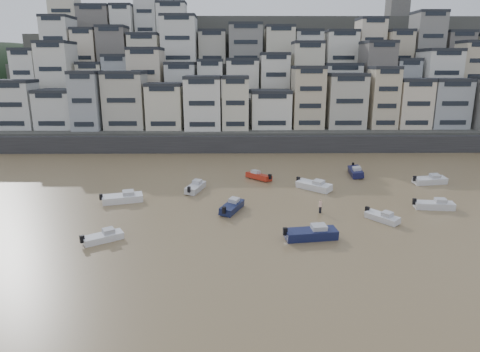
{
  "coord_description": "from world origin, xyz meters",
  "views": [
    {
      "loc": [
        3.29,
        -23.85,
        18.3
      ],
      "look_at": [
        3.96,
        30.0,
        4.0
      ],
      "focal_mm": 32.0,
      "sensor_mm": 36.0,
      "label": 1
    }
  ],
  "objects_px": {
    "boat_i": "(356,170)",
    "person_pink": "(320,206)",
    "boat_k": "(122,197)",
    "boat_c": "(232,205)",
    "boat_d": "(434,203)",
    "boat_e": "(314,185)",
    "boat_h": "(259,175)",
    "boat_g": "(430,179)",
    "boat_b": "(382,216)",
    "boat_f": "(195,186)",
    "boat_a": "(311,232)",
    "boat_j": "(103,236)"
  },
  "relations": [
    {
      "from": "boat_j",
      "to": "boat_k",
      "type": "xyz_separation_m",
      "value": [
        -1.24,
        13.04,
        0.17
      ]
    },
    {
      "from": "boat_h",
      "to": "boat_j",
      "type": "xyz_separation_m",
      "value": [
        -17.8,
        -24.75,
        -0.07
      ]
    },
    {
      "from": "boat_a",
      "to": "boat_e",
      "type": "relative_size",
      "value": 1.03
    },
    {
      "from": "boat_b",
      "to": "boat_i",
      "type": "bearing_deg",
      "value": 135.87
    },
    {
      "from": "boat_c",
      "to": "boat_h",
      "type": "xyz_separation_m",
      "value": [
        4.25,
        15.26,
        -0.06
      ]
    },
    {
      "from": "boat_g",
      "to": "boat_i",
      "type": "height_order",
      "value": "boat_i"
    },
    {
      "from": "boat_a",
      "to": "boat_b",
      "type": "relative_size",
      "value": 1.33
    },
    {
      "from": "boat_d",
      "to": "person_pink",
      "type": "relative_size",
      "value": 3.07
    },
    {
      "from": "boat_i",
      "to": "boat_k",
      "type": "xyz_separation_m",
      "value": [
        -35.43,
        -14.02,
        -0.05
      ]
    },
    {
      "from": "boat_c",
      "to": "boat_j",
      "type": "bearing_deg",
      "value": 146.35
    },
    {
      "from": "boat_f",
      "to": "boat_j",
      "type": "height_order",
      "value": "boat_f"
    },
    {
      "from": "boat_d",
      "to": "boat_g",
      "type": "distance_m",
      "value": 12.53
    },
    {
      "from": "boat_d",
      "to": "boat_e",
      "type": "bearing_deg",
      "value": 154.4
    },
    {
      "from": "boat_h",
      "to": "boat_d",
      "type": "bearing_deg",
      "value": -168.69
    },
    {
      "from": "boat_c",
      "to": "boat_k",
      "type": "height_order",
      "value": "boat_k"
    },
    {
      "from": "boat_b",
      "to": "boat_e",
      "type": "relative_size",
      "value": 0.78
    },
    {
      "from": "boat_b",
      "to": "boat_h",
      "type": "relative_size",
      "value": 0.91
    },
    {
      "from": "boat_b",
      "to": "boat_i",
      "type": "height_order",
      "value": "boat_i"
    },
    {
      "from": "boat_c",
      "to": "boat_d",
      "type": "relative_size",
      "value": 1.02
    },
    {
      "from": "boat_c",
      "to": "boat_k",
      "type": "relative_size",
      "value": 0.94
    },
    {
      "from": "boat_c",
      "to": "boat_e",
      "type": "height_order",
      "value": "boat_e"
    },
    {
      "from": "boat_f",
      "to": "boat_d",
      "type": "bearing_deg",
      "value": -89.69
    },
    {
      "from": "boat_f",
      "to": "boat_g",
      "type": "relative_size",
      "value": 0.97
    },
    {
      "from": "boat_a",
      "to": "boat_e",
      "type": "height_order",
      "value": "boat_a"
    },
    {
      "from": "boat_f",
      "to": "boat_b",
      "type": "bearing_deg",
      "value": -103.46
    },
    {
      "from": "boat_e",
      "to": "boat_f",
      "type": "height_order",
      "value": "boat_e"
    },
    {
      "from": "boat_a",
      "to": "boat_i",
      "type": "height_order",
      "value": "boat_i"
    },
    {
      "from": "boat_f",
      "to": "boat_h",
      "type": "bearing_deg",
      "value": -41.48
    },
    {
      "from": "boat_k",
      "to": "person_pink",
      "type": "height_order",
      "value": "person_pink"
    },
    {
      "from": "boat_f",
      "to": "boat_j",
      "type": "relative_size",
      "value": 1.21
    },
    {
      "from": "boat_b",
      "to": "person_pink",
      "type": "relative_size",
      "value": 2.63
    },
    {
      "from": "boat_i",
      "to": "boat_j",
      "type": "xyz_separation_m",
      "value": [
        -34.19,
        -27.06,
        -0.22
      ]
    },
    {
      "from": "boat_d",
      "to": "boat_c",
      "type": "bearing_deg",
      "value": -172.55
    },
    {
      "from": "boat_d",
      "to": "boat_f",
      "type": "xyz_separation_m",
      "value": [
        -31.57,
        8.44,
        0.02
      ]
    },
    {
      "from": "boat_e",
      "to": "boat_k",
      "type": "relative_size",
      "value": 1.02
    },
    {
      "from": "boat_b",
      "to": "boat_e",
      "type": "xyz_separation_m",
      "value": [
        -5.82,
        13.14,
        0.18
      ]
    },
    {
      "from": "boat_g",
      "to": "boat_i",
      "type": "bearing_deg",
      "value": 141.94
    },
    {
      "from": "boat_e",
      "to": "boat_b",
      "type": "bearing_deg",
      "value": -23.34
    },
    {
      "from": "boat_i",
      "to": "person_pink",
      "type": "xyz_separation_m",
      "value": [
        -9.53,
        -18.45,
        0.03
      ]
    },
    {
      "from": "boat_i",
      "to": "boat_j",
      "type": "bearing_deg",
      "value": -45.56
    },
    {
      "from": "boat_a",
      "to": "boat_i",
      "type": "bearing_deg",
      "value": 57.08
    },
    {
      "from": "boat_j",
      "to": "boat_a",
      "type": "bearing_deg",
      "value": -33.56
    },
    {
      "from": "boat_b",
      "to": "boat_e",
      "type": "bearing_deg",
      "value": 166.96
    },
    {
      "from": "boat_c",
      "to": "boat_h",
      "type": "height_order",
      "value": "boat_c"
    },
    {
      "from": "boat_h",
      "to": "boat_k",
      "type": "bearing_deg",
      "value": 76.92
    },
    {
      "from": "boat_c",
      "to": "boat_g",
      "type": "height_order",
      "value": "boat_g"
    },
    {
      "from": "boat_c",
      "to": "boat_f",
      "type": "relative_size",
      "value": 0.99
    },
    {
      "from": "boat_e",
      "to": "boat_h",
      "type": "height_order",
      "value": "boat_e"
    },
    {
      "from": "boat_b",
      "to": "boat_g",
      "type": "relative_size",
      "value": 0.81
    },
    {
      "from": "boat_e",
      "to": "boat_i",
      "type": "distance_m",
      "value": 11.92
    }
  ]
}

